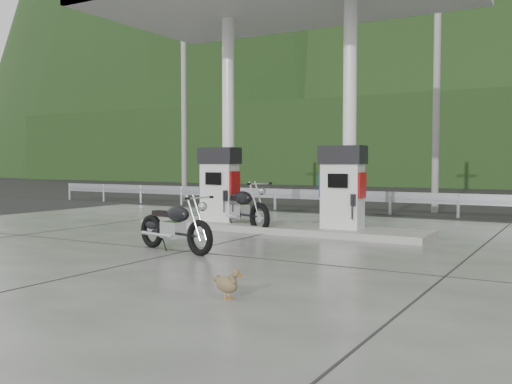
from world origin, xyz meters
The scene contains 15 objects.
ground centered at (0.00, 0.00, 0.00)m, with size 160.00×160.00×0.00m, color black.
forecourt_apron centered at (0.00, 0.00, 0.01)m, with size 18.00×14.00×0.02m, color #61605C.
pump_island centered at (0.00, 2.50, 0.10)m, with size 7.00×1.40×0.15m, color gray.
gas_pump_left centered at (-1.60, 2.50, 1.07)m, with size 0.95×0.55×1.80m, color silver, non-canonical shape.
gas_pump_right centered at (1.60, 2.50, 1.07)m, with size 0.95×0.55×1.80m, color silver, non-canonical shape.
canopy_column_left centered at (-1.60, 2.90, 2.67)m, with size 0.30×0.30×5.00m, color white.
canopy_column_right centered at (1.60, 2.90, 2.67)m, with size 0.30×0.30×5.00m, color white.
guardrail centered at (0.00, 8.00, 0.71)m, with size 26.00×0.16×1.42m, color #AAACB3, non-canonical shape.
road centered at (0.00, 11.50, 0.00)m, with size 60.00×7.00×0.01m, color black.
utility_pole_a centered at (-8.00, 9.50, 4.00)m, with size 0.22×0.22×8.00m, color gray.
utility_pole_b centered at (2.00, 9.50, 4.00)m, with size 0.22×0.22×8.00m, color gray.
tree_band centered at (0.00, 30.00, 3.00)m, with size 80.00×6.00×6.00m, color black.
motorcycle_left centered at (-0.17, -1.09, 0.46)m, with size 1.86×0.59×0.88m, color black, non-canonical shape.
motorcycle_right centered at (-0.87, 2.29, 0.51)m, with size 2.09×0.66×0.99m, color black, non-canonical shape.
duck centered at (2.56, -3.59, 0.18)m, with size 0.44×0.12×0.32m, color brown, non-canonical shape.
Camera 1 is at (6.16, -9.11, 1.61)m, focal length 40.00 mm.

